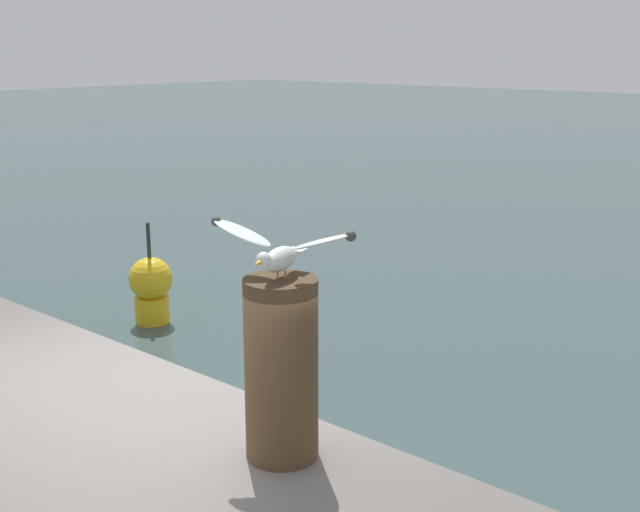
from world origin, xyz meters
name	(u,v)px	position (x,y,z in m)	size (l,w,h in m)	color
mooring_post	(281,369)	(1.05, -0.37, 2.16)	(0.32, 0.32, 0.80)	#4C3823
seagull	(280,250)	(1.05, -0.38, 2.69)	(0.66, 0.39, 0.23)	#C67060
channel_buoy	(151,287)	(-5.04, 3.52, 0.48)	(0.56, 0.56, 1.33)	yellow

